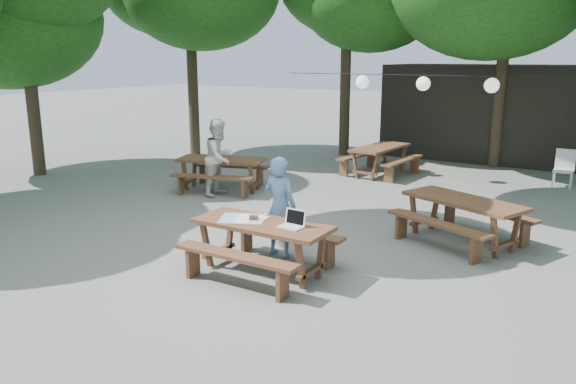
# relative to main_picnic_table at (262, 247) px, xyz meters

# --- Properties ---
(ground) EXTENTS (80.00, 80.00, 0.00)m
(ground) POSITION_rel_main_picnic_table_xyz_m (0.07, 1.15, -0.39)
(ground) COLOR slate
(ground) RESTS_ON ground
(pavilion) EXTENTS (6.00, 3.00, 2.80)m
(pavilion) POSITION_rel_main_picnic_table_xyz_m (0.57, 11.65, 1.01)
(pavilion) COLOR black
(pavilion) RESTS_ON ground
(main_picnic_table) EXTENTS (2.00, 1.58, 0.75)m
(main_picnic_table) POSITION_rel_main_picnic_table_xyz_m (0.00, 0.00, 0.00)
(main_picnic_table) COLOR brown
(main_picnic_table) RESTS_ON ground
(picnic_table_nw) EXTENTS (2.30, 2.10, 0.75)m
(picnic_table_nw) POSITION_rel_main_picnic_table_xyz_m (-3.70, 3.76, 0.00)
(picnic_table_nw) COLOR brown
(picnic_table_nw) RESTS_ON ground
(picnic_table_ne) EXTENTS (2.35, 2.18, 0.75)m
(picnic_table_ne) POSITION_rel_main_picnic_table_xyz_m (2.09, 2.85, 0.00)
(picnic_table_ne) COLOR brown
(picnic_table_ne) RESTS_ON ground
(picnic_table_far_w) EXTENTS (1.74, 2.06, 0.75)m
(picnic_table_far_w) POSITION_rel_main_picnic_table_xyz_m (-1.25, 7.34, 0.00)
(picnic_table_far_w) COLOR brown
(picnic_table_far_w) RESTS_ON ground
(woman) EXTENTS (0.59, 0.40, 1.58)m
(woman) POSITION_rel_main_picnic_table_xyz_m (-0.17, 0.74, 0.40)
(woman) COLOR #7496D3
(woman) RESTS_ON ground
(second_person) EXTENTS (0.73, 0.89, 1.71)m
(second_person) POSITION_rel_main_picnic_table_xyz_m (-3.45, 3.39, 0.47)
(second_person) COLOR white
(second_person) RESTS_ON ground
(plastic_chair) EXTENTS (0.45, 0.45, 0.90)m
(plastic_chair) POSITION_rel_main_picnic_table_xyz_m (3.04, 8.23, -0.13)
(plastic_chair) COLOR silver
(plastic_chair) RESTS_ON ground
(laptop) EXTENTS (0.35, 0.28, 0.24)m
(laptop) POSITION_rel_main_picnic_table_xyz_m (0.48, 0.05, 0.42)
(laptop) COLOR white
(laptop) RESTS_ON main_picnic_table
(tabletop_clutter) EXTENTS (0.82, 0.78, 0.08)m
(tabletop_clutter) POSITION_rel_main_picnic_table_xyz_m (-0.30, 0.01, 0.37)
(tabletop_clutter) COLOR #386BC1
(tabletop_clutter) RESTS_ON main_picnic_table
(paper_lanterns) EXTENTS (9.00, 0.34, 0.38)m
(paper_lanterns) POSITION_rel_main_picnic_table_xyz_m (-0.12, 7.15, 2.02)
(paper_lanterns) COLOR black
(paper_lanterns) RESTS_ON ground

